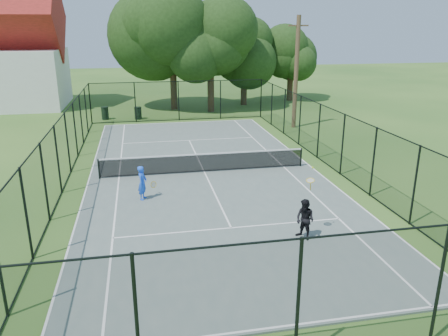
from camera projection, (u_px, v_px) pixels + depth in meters
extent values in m
plane|color=#2D591E|center=(204.00, 173.00, 21.53)|extent=(120.00, 120.00, 0.00)
cube|color=#566660|center=(204.00, 173.00, 21.53)|extent=(11.00, 24.00, 0.06)
cylinder|color=black|center=(99.00, 169.00, 20.46)|extent=(0.08, 0.08, 0.95)
cylinder|color=black|center=(301.00, 157.00, 22.28)|extent=(0.08, 0.08, 0.95)
cube|color=black|center=(204.00, 163.00, 21.37)|extent=(10.00, 0.03, 0.88)
cube|color=white|center=(204.00, 154.00, 21.23)|extent=(10.00, 0.05, 0.06)
cylinder|color=#332114|center=(174.00, 84.00, 37.49)|extent=(0.56, 0.56, 4.38)
sphere|color=black|center=(172.00, 33.00, 36.20)|extent=(7.90, 7.90, 7.90)
cylinder|color=#332114|center=(211.00, 90.00, 36.63)|extent=(0.56, 0.56, 3.56)
sphere|color=black|center=(210.00, 49.00, 35.59)|extent=(6.39, 6.39, 6.39)
cylinder|color=#332114|center=(244.00, 87.00, 39.96)|extent=(0.56, 0.56, 3.21)
sphere|color=black|center=(244.00, 55.00, 39.07)|extent=(5.10, 5.10, 5.10)
cylinder|color=#332114|center=(290.00, 86.00, 42.37)|extent=(0.56, 0.56, 2.84)
sphere|color=black|center=(291.00, 58.00, 41.55)|extent=(4.95, 4.95, 4.95)
cylinder|color=black|center=(105.00, 113.00, 33.84)|extent=(0.54, 0.54, 0.94)
cylinder|color=black|center=(105.00, 107.00, 33.69)|extent=(0.58, 0.58, 0.05)
cylinder|color=black|center=(138.00, 113.00, 33.98)|extent=(0.54, 0.54, 0.90)
cylinder|color=black|center=(138.00, 107.00, 33.84)|extent=(0.58, 0.58, 0.05)
cylinder|color=#4C3823|center=(296.00, 73.00, 30.18)|extent=(0.30, 0.30, 7.65)
cube|color=#4C3823|center=(299.00, 26.00, 29.21)|extent=(1.40, 0.10, 0.10)
imported|color=blue|center=(142.00, 183.00, 17.94)|extent=(0.50, 0.61, 1.43)
torus|color=gold|center=(153.00, 185.00, 18.22)|extent=(0.27, 0.18, 0.29)
cylinder|color=silver|center=(153.00, 185.00, 18.22)|extent=(0.23, 0.15, 0.25)
imported|color=black|center=(305.00, 220.00, 14.56)|extent=(0.81, 0.86, 1.40)
torus|color=gold|center=(310.00, 180.00, 14.54)|extent=(0.30, 0.28, 0.14)
cylinder|color=silver|center=(310.00, 180.00, 14.54)|extent=(0.26, 0.24, 0.11)
sphere|color=#CCE526|center=(313.00, 168.00, 14.39)|extent=(0.07, 0.07, 0.07)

